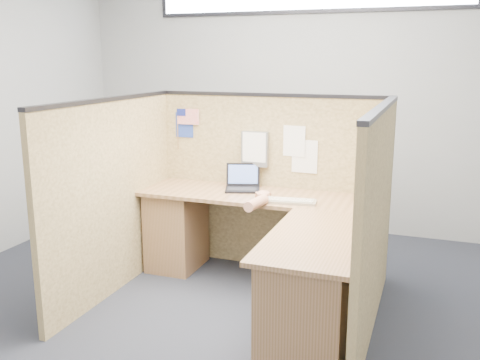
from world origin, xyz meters
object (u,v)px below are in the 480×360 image
at_px(laptop, 245,183).
at_px(keyboard, 289,201).
at_px(mouse, 263,197).
at_px(l_desk, 264,252).

xyz_separation_m(laptop, keyboard, (0.47, -0.30, -0.04)).
xyz_separation_m(keyboard, mouse, (-0.21, -0.00, 0.01)).
height_order(keyboard, mouse, mouse).
bearing_deg(mouse, l_desk, -69.40).
xyz_separation_m(l_desk, keyboard, (0.12, 0.22, 0.35)).
bearing_deg(keyboard, laptop, 140.18).
distance_m(laptop, keyboard, 0.56).
bearing_deg(l_desk, keyboard, 60.74).
xyz_separation_m(l_desk, mouse, (-0.08, 0.22, 0.36)).
height_order(l_desk, mouse, mouse).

